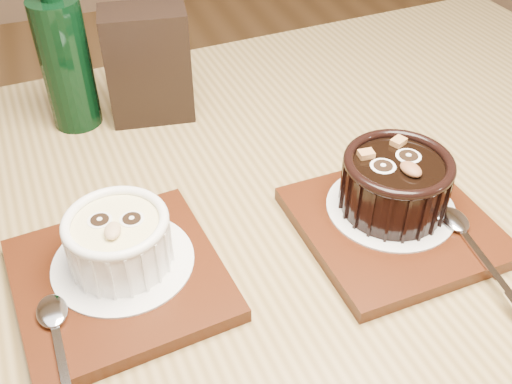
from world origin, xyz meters
TOP-DOWN VIEW (x-y plane):
  - table at (0.21, 0.09)m, footprint 1.25×0.88m
  - tray_left at (0.06, 0.06)m, footprint 0.20×0.20m
  - doily_left at (0.06, 0.07)m, footprint 0.13×0.13m
  - ramekin_white at (0.06, 0.07)m, footprint 0.09×0.09m
  - spoon_left at (-0.00, -0.00)m, footprint 0.03×0.14m
  - tray_right at (0.33, 0.04)m, footprint 0.19×0.19m
  - doily_right at (0.33, 0.06)m, footprint 0.13×0.13m
  - ramekin_dark at (0.33, 0.06)m, footprint 0.11×0.11m
  - spoon_right at (0.38, -0.02)m, footprint 0.04×0.14m
  - condiment_stand at (0.15, 0.33)m, footprint 0.11×0.07m
  - green_bottle at (0.06, 0.35)m, footprint 0.06×0.06m

SIDE VIEW (x-z plane):
  - table at x=0.21m, z-range 0.28..1.03m
  - tray_left at x=0.06m, z-range 0.75..0.76m
  - tray_right at x=0.33m, z-range 0.75..0.76m
  - doily_left at x=0.06m, z-range 0.77..0.77m
  - doily_right at x=0.33m, z-range 0.77..0.77m
  - spoon_left at x=0.00m, z-range 0.77..0.77m
  - spoon_right at x=0.38m, z-range 0.77..0.77m
  - ramekin_white at x=0.06m, z-range 0.77..0.82m
  - ramekin_dark at x=0.33m, z-range 0.77..0.83m
  - condiment_stand at x=0.15m, z-range 0.75..0.89m
  - green_bottle at x=0.06m, z-range 0.73..0.95m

